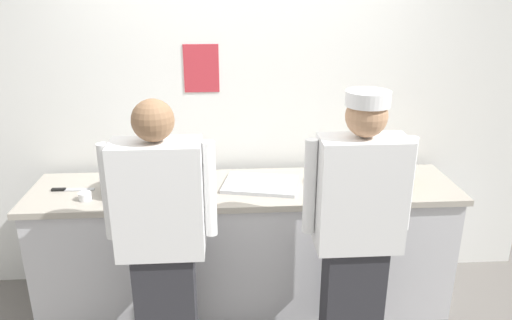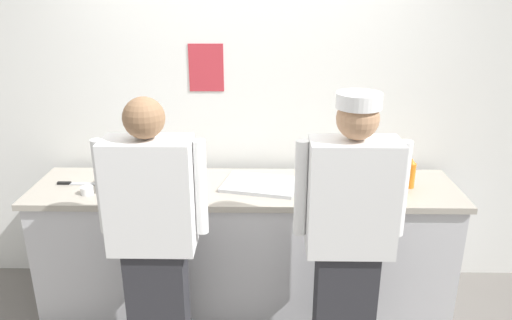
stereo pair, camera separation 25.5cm
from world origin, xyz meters
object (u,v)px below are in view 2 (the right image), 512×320
Objects in this scene: chef_near_left at (154,235)px; ramekin_orange_sauce at (87,190)px; sheet_tray at (260,184)px; squeeze_bottle_primary at (404,181)px; squeeze_bottle_secondary at (411,174)px; plate_stack_front at (334,179)px; deli_cup at (168,188)px; chefs_knife at (74,183)px; mixing_bowl_steel at (133,178)px; chef_center at (349,234)px; ramekin_green_sauce at (384,178)px.

chef_near_left is 0.71m from ramekin_orange_sauce.
squeeze_bottle_primary is (0.92, -0.12, 0.08)m from sheet_tray.
plate_stack_front is at bearing 178.48° from squeeze_bottle_secondary.
plate_stack_front is 2.29× the size of deli_cup.
squeeze_bottle_secondary is 2.26m from chefs_knife.
chef_near_left is 0.65m from mixing_bowl_steel.
squeeze_bottle_primary is at bearing -16.47° from plate_stack_front.
ramekin_orange_sauce is at bearing -172.49° from sheet_tray.
chef_near_left is 1.25m from plate_stack_front.
plate_stack_front is 1.34m from mixing_bowl_steel.
chef_near_left is 1.09m from chef_center.
squeeze_bottle_primary is at bearing -7.30° from sheet_tray.
squeeze_bottle_primary reaches higher than deli_cup.
plate_stack_front is 1.10m from deli_cup.
deli_cup is (-1.09, 0.47, 0.07)m from chef_center.
chef_center is 1.18m from deli_cup.
chef_center is at bearing -23.47° from deli_cup.
chef_center is 0.67m from squeeze_bottle_primary.
squeeze_bottle_secondary reaches higher than ramekin_green_sauce.
deli_cup is (0.53, -0.01, 0.02)m from ramekin_orange_sauce.
ramekin_orange_sauce is (-1.61, -0.16, -0.02)m from plate_stack_front.
chef_center is at bearing -129.89° from squeeze_bottle_primary.
plate_stack_front is (1.08, 0.63, 0.09)m from chef_near_left.
plate_stack_front is at bearing 5.54° from ramekin_orange_sauce.
mixing_bowl_steel is at bearing -5.34° from chefs_knife.
chefs_knife is (-0.67, 0.63, 0.04)m from chef_near_left.
plate_stack_front is at bearing 29.98° from chef_near_left.
chef_near_left is 15.51× the size of ramekin_green_sauce.
deli_cup is (-1.44, -0.25, 0.03)m from ramekin_green_sauce.
ramekin_green_sauce is (1.44, 0.71, 0.06)m from chef_near_left.
ramekin_green_sauce is at bearing 148.36° from squeeze_bottle_secondary.
ramekin_orange_sauce is at bearing -47.72° from chefs_knife.
plate_stack_front is at bearing -0.06° from chefs_knife.
squeeze_bottle_primary reaches higher than chefs_knife.
squeeze_bottle_secondary is at bearing 3.87° from ramekin_orange_sauce.
sheet_tray is (-0.50, 0.63, 0.03)m from chef_center.
deli_cup reaches higher than plate_stack_front.
chef_near_left is at bearing -43.07° from chefs_knife.
ramekin_green_sauce is (1.69, 0.12, -0.04)m from mixing_bowl_steel.
plate_stack_front reaches higher than sheet_tray.
plate_stack_front is at bearing 90.20° from chef_center.
plate_stack_front is 1.24× the size of squeeze_bottle_primary.
plate_stack_front is 0.61× the size of mixing_bowl_steel.
sheet_tray is at bearing 128.18° from chef_center.
mixing_bowl_steel is (-1.34, -0.04, 0.01)m from plate_stack_front.
ramekin_orange_sauce is (-0.27, -0.12, -0.04)m from mixing_bowl_steel.
sheet_tray is 1.76× the size of chefs_knife.
squeeze_bottle_secondary is (0.50, 0.63, 0.11)m from chef_center.
squeeze_bottle_primary is 2.19m from chefs_knife.
ramekin_orange_sauce is at bearing -174.46° from plate_stack_front.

